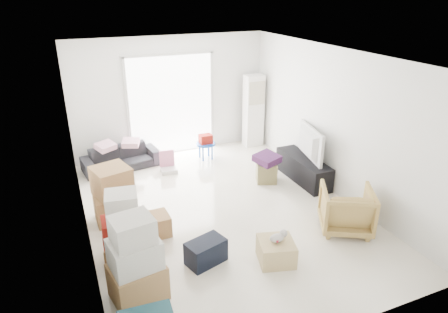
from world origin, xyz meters
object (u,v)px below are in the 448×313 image
Objects in this scene: ac_tower at (253,111)px; television at (304,155)px; wood_crate at (276,251)px; tv_console at (303,169)px; sofa at (121,155)px; ottoman at (266,172)px; kids_table at (206,142)px; armchair at (346,207)px.

ac_tower reaches higher than television.
wood_crate is (-1.78, -4.27, -0.71)m from ac_tower.
television is (0.05, -2.18, -0.32)m from ac_tower.
sofa reaches higher than tv_console.
ottoman is 0.79× the size of wood_crate.
wood_crate is at bearing -95.70° from kids_table.
television is at bearing 48.81° from wood_crate.
television is 2.26× the size of wood_crate.
armchair is (-0.38, -1.80, 0.16)m from tv_console.
television is 0.84m from ottoman.
armchair is 2.07m from ottoman.
ac_tower reaches higher than kids_table.
ac_tower is 1.08× the size of sofa.
television is 1.39× the size of armchair.
tv_console is 1.30× the size of television.
ottoman is 1.74m from kids_table.
sofa is (-3.32, 2.03, 0.08)m from tv_console.
wood_crate is (-1.83, -2.09, -0.39)m from television.
armchair is 1.49m from wood_crate.
armchair is at bearing -73.69° from kids_table.
ac_tower is 3.32m from sofa.
kids_table is at bearing 84.30° from wood_crate.
kids_table reaches higher than tv_console.
ac_tower is 3.01× the size of kids_table.
television is 2.85× the size of ottoman.
tv_console is 2.49× the size of kids_table.
ac_tower is 2.20m from television.
television is at bearing -18.19° from ottoman.
kids_table reaches higher than ottoman.
ottoman is at bearing -51.66° from armchair.
tv_console reaches higher than ottoman.
sofa is (-3.32, 2.03, -0.24)m from television.
wood_crate is (1.49, -4.12, -0.15)m from sofa.
kids_table is (-1.44, 1.81, 0.17)m from tv_console.
sofa is at bearing -177.37° from ac_tower.
tv_console reaches higher than wood_crate.
television reaches higher than wood_crate.
television is at bearing 90.00° from tv_console.
tv_console is at bearing -39.18° from sofa.
kids_table is at bearing 50.94° from television.
tv_console is at bearing -18.19° from ottoman.
armchair is at bearing -60.27° from sofa.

